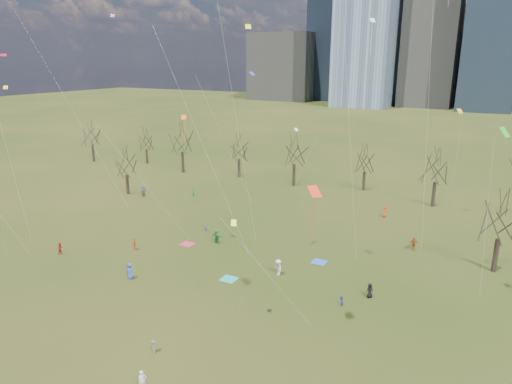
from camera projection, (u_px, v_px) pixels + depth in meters
The scene contains 21 objects.
ground at pixel (200, 288), 45.87m from camera, with size 500.00×500.00×0.00m, color black.
downtown_skyline at pixel (448, 22), 214.90m from camera, with size 212.50×78.00×118.00m.
bare_tree_row at pixel (326, 159), 75.81m from camera, with size 113.04×29.80×9.50m.
blanket_teal at pixel (229, 279), 47.76m from camera, with size 1.60×1.50×0.03m, color teal.
blanket_navy at pixel (319, 262), 51.77m from camera, with size 1.60×1.50×0.03m, color #2559AE.
blanket_crimson at pixel (187, 244), 56.80m from camera, with size 1.60×1.50×0.03m, color #C72744.
person_0 at pixel (130, 271), 47.61m from camera, with size 0.87×0.57×1.78m, color #2A4CB7.
person_1 at pixel (142, 381), 31.42m from camera, with size 0.60×0.39×1.64m, color silver.
person_2 at pixel (60, 248), 53.63m from camera, with size 0.73×0.57×1.50m, color #A91F18.
person_3 at pixel (154, 346), 35.69m from camera, with size 0.72×0.41×1.11m, color #5A5B5F.
person_4 at pixel (135, 244), 54.83m from camera, with size 0.90×0.38×1.54m, color orange.
person_5 at pixel (217, 236), 56.83m from camera, with size 1.67×0.53×1.80m, color #1C8039.
person_6 at pixel (370, 291), 43.88m from camera, with size 0.73×0.47×1.48m, color black.
person_7 at pixel (205, 226), 60.75m from camera, with size 0.52×0.34×1.43m, color #90488C.
person_8 at pixel (341, 301), 42.44m from camera, with size 0.49×0.38×1.00m, color #2749AA.
person_9 at pixel (278, 267), 48.46m from camera, with size 1.15×0.66×1.78m, color silver.
person_10 at pixel (414, 244), 54.75m from camera, with size 0.99×0.41×1.69m, color #A43F17.
person_11 at pixel (144, 191), 76.12m from camera, with size 1.76×0.56×1.90m, color slate.
person_12 at pixel (385, 212), 66.28m from camera, with size 0.80×0.52×1.64m, color #CF4317.
person_13 at pixel (194, 192), 76.08m from camera, with size 0.57×0.38×1.57m, color #197041.
kites_airborne at pixel (260, 139), 48.39m from camera, with size 52.91×49.43×32.67m.
Camera 1 is at (24.21, -33.94, 22.17)m, focal length 32.00 mm.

